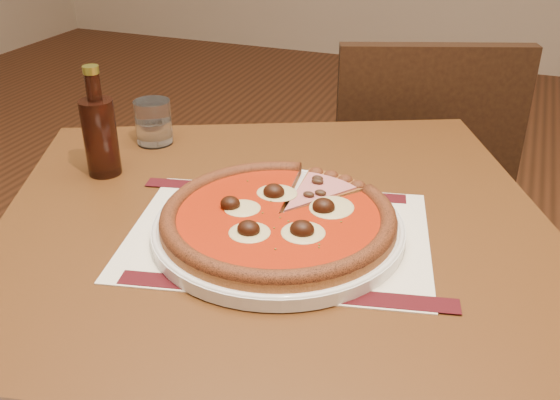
# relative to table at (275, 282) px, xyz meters

# --- Properties ---
(table) EXTENTS (1.06, 1.06, 0.75)m
(table) POSITION_rel_table_xyz_m (0.00, 0.00, 0.00)
(table) COLOR #572F14
(table) RESTS_ON ground
(chair_far) EXTENTS (0.53, 0.53, 0.88)m
(chair_far) POSITION_rel_table_xyz_m (0.09, 0.71, -0.15)
(chair_far) COLOR black
(chair_far) RESTS_ON ground
(placemat) EXTENTS (0.47, 0.38, 0.00)m
(placemat) POSITION_rel_table_xyz_m (0.02, -0.03, 0.10)
(placemat) COLOR white
(placemat) RESTS_ON table
(plate) EXTENTS (0.35, 0.35, 0.02)m
(plate) POSITION_rel_table_xyz_m (0.02, -0.03, 0.11)
(plate) COLOR white
(plate) RESTS_ON placemat
(pizza) EXTENTS (0.32, 0.32, 0.04)m
(pizza) POSITION_rel_table_xyz_m (0.02, -0.03, 0.13)
(pizza) COLOR #9D5926
(pizza) RESTS_ON plate
(ham_slice) EXTENTS (0.10, 0.15, 0.02)m
(ham_slice) POSITION_rel_table_xyz_m (0.06, 0.06, 0.13)
(ham_slice) COLOR #9D5926
(ham_slice) RESTS_ON plate
(water_glass) EXTENTS (0.08, 0.08, 0.08)m
(water_glass) POSITION_rel_table_xyz_m (-0.32, 0.20, 0.14)
(water_glass) COLOR white
(water_glass) RESTS_ON table
(bottle) EXTENTS (0.05, 0.05, 0.18)m
(bottle) POSITION_rel_table_xyz_m (-0.33, 0.06, 0.17)
(bottle) COLOR black
(bottle) RESTS_ON table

